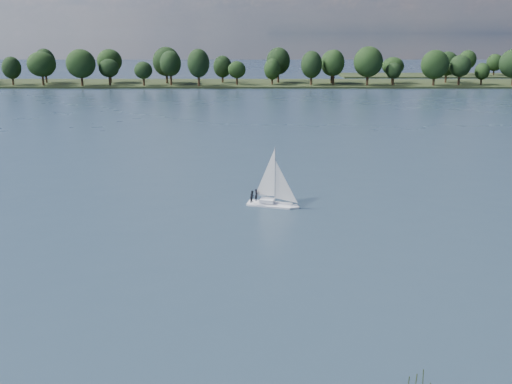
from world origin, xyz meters
TOP-DOWN VIEW (x-y plane):
  - ground at (0.00, 100.00)m, footprint 700.00×700.00m
  - far_shore at (0.00, 212.00)m, footprint 660.00×40.00m
  - sailboat at (9.85, 34.80)m, footprint 6.24×3.33m
  - treeline at (-12.42, 207.58)m, footprint 562.99×74.38m

SIDE VIEW (x-z plane):
  - ground at x=0.00m, z-range 0.00..0.00m
  - far_shore at x=0.00m, z-range -0.75..0.75m
  - sailboat at x=9.85m, z-range -1.74..6.17m
  - treeline at x=-12.42m, z-range -1.19..17.52m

